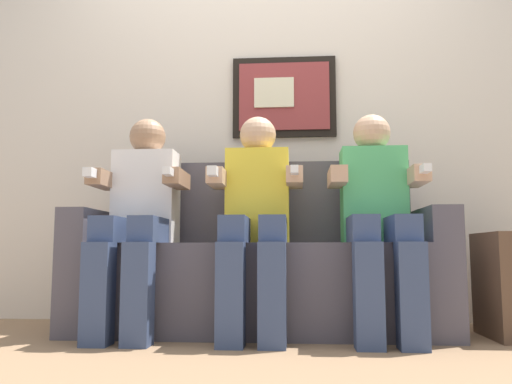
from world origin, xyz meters
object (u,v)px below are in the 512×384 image
person_on_left (139,212)px  person_in_middle (256,211)px  couch (259,270)px  person_on_right (378,211)px

person_on_left → person_in_middle: (0.59, 0.00, 0.00)m
person_in_middle → person_on_left: bearing=180.0°
person_on_left → couch: bearing=15.9°
person_in_middle → couch: bearing=90.0°
person_on_right → person_in_middle: bearing=-180.0°
person_on_left → person_on_right: size_ratio=1.00×
couch → person_on_right: bearing=-15.8°
couch → person_in_middle: (-0.00, -0.17, 0.29)m
person_in_middle → person_on_right: (0.59, 0.00, -0.00)m
person_on_left → person_on_right: (1.18, 0.00, -0.00)m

